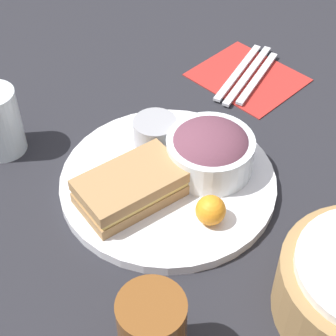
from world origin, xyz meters
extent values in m
plane|color=#232328|center=(0.00, 0.00, 0.00)|extent=(4.00, 4.00, 0.00)
cylinder|color=silver|center=(0.00, 0.00, 0.01)|extent=(0.30, 0.30, 0.01)
cube|color=#A37A4C|center=(0.06, -0.01, 0.02)|extent=(0.15, 0.10, 0.02)
cube|color=#E5C666|center=(0.06, -0.01, 0.04)|extent=(0.14, 0.10, 0.01)
cube|color=#A37A4C|center=(0.06, -0.01, 0.05)|extent=(0.15, 0.10, 0.02)
cylinder|color=white|center=(-0.06, 0.02, 0.04)|extent=(0.12, 0.12, 0.05)
ellipsoid|color=brown|center=(-0.06, 0.02, 0.05)|extent=(0.11, 0.11, 0.06)
cylinder|color=#99999E|center=(-0.04, -0.07, 0.03)|extent=(0.06, 0.06, 0.04)
sphere|color=orange|center=(0.01, 0.09, 0.03)|extent=(0.04, 0.04, 0.04)
cylinder|color=brown|center=(0.19, 0.17, 0.05)|extent=(0.07, 0.07, 0.11)
cube|color=#B22823|center=(-0.28, -0.08, 0.00)|extent=(0.15, 0.17, 0.00)
cube|color=silver|center=(-0.27, -0.10, 0.01)|extent=(0.18, 0.06, 0.01)
cube|color=silver|center=(-0.28, -0.08, 0.01)|extent=(0.18, 0.07, 0.01)
cube|color=silver|center=(-0.28, -0.07, 0.01)|extent=(0.16, 0.06, 0.01)
camera|label=1|loc=(0.38, 0.38, 0.58)|focal=60.00mm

